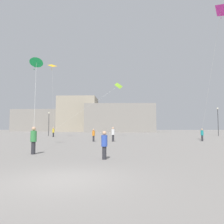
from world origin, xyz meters
The scene contains 16 objects.
ground_plane centered at (0.00, 0.00, 0.00)m, with size 300.00×300.00×0.00m, color gray.
person_in_orange centered at (-2.10, 19.57, 0.87)m, with size 0.34×0.34×1.58m.
person_in_blue centered at (0.87, 4.70, 0.86)m, with size 0.34×0.34×1.57m.
person_in_white centered at (0.32, 19.93, 0.99)m, with size 0.40×0.40×1.81m.
person_in_yellow centered at (-11.44, 31.55, 0.99)m, with size 0.39×0.39×1.81m.
person_in_green centered at (-4.05, 6.65, 0.99)m, with size 0.39×0.39×1.81m.
person_in_teal centered at (11.74, 21.44, 0.88)m, with size 0.35×0.35×1.61m.
kite_magenta_delta centered at (12.04, 15.50, 13.90)m, with size 1.00×6.96×13.25m.
kite_emerald_diamond centered at (-6.44, 12.19, 7.93)m, with size 3.13×6.26×7.07m.
kite_amber_delta centered at (-11.30, 29.91, 12.58)m, with size 1.43×2.30×11.82m.
kite_lime_delta centered at (0.21, 35.77, 10.03)m, with size 12.64×5.14×9.39m.
building_left_hall centered at (-37.00, 93.90, 5.00)m, with size 27.94×16.10×10.00m.
building_centre_hall centered at (-19.00, 84.22, 7.27)m, with size 16.05×14.53×14.55m.
building_right_hall centered at (-1.00, 76.90, 5.21)m, with size 26.53×17.07×10.43m.
lamppost_east centered at (-14.18, 36.47, 3.31)m, with size 0.36×0.36×4.93m.
lamppost_west centered at (20.80, 38.79, 3.84)m, with size 0.36×0.36×5.85m.
Camera 1 is at (2.16, -7.29, 1.76)m, focal length 34.66 mm.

